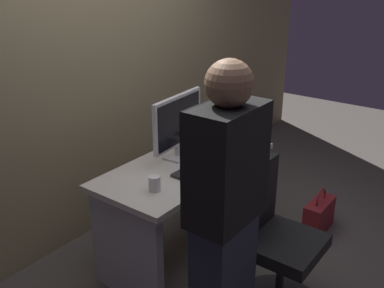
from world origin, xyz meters
name	(u,v)px	position (x,y,z in m)	size (l,w,h in m)	color
ground_plane	(187,250)	(0.00, 0.00, 0.00)	(9.00, 9.00, 0.00)	#4C4742
wall_back	(95,39)	(0.00, 0.84, 1.50)	(6.40, 0.10, 3.00)	#8C7F5B
desk	(186,191)	(0.00, 0.00, 0.50)	(1.36, 0.64, 0.73)	beige
office_chair	(274,245)	(-0.12, -0.76, 0.43)	(0.52, 0.52, 0.94)	black
person_at_desk	(225,220)	(-0.62, -0.72, 0.84)	(0.40, 0.24, 1.64)	#262838
monitor	(178,123)	(0.04, 0.10, 0.99)	(0.54, 0.16, 0.46)	silver
keyboard	(198,167)	(-0.03, -0.13, 0.74)	(0.43, 0.13, 0.02)	#262626
mouse	(223,153)	(0.27, -0.13, 0.75)	(0.06, 0.10, 0.03)	black
cup_near_keyboard	(155,183)	(-0.44, -0.10, 0.78)	(0.07, 0.07, 0.10)	silver
book_stack	(205,128)	(0.44, 0.15, 0.83)	(0.23, 0.18, 0.20)	#594C72
cell_phone	(236,147)	(0.45, -0.13, 0.73)	(0.07, 0.14, 0.01)	black
handbag	(319,215)	(0.86, -0.68, 0.14)	(0.34, 0.14, 0.38)	maroon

